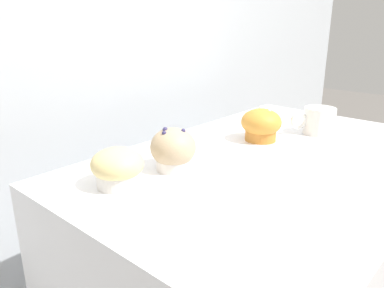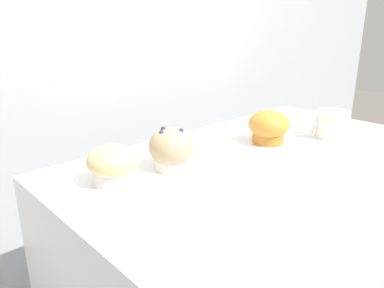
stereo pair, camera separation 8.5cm
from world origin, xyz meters
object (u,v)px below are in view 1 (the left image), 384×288
Objects in this scene: muffin_front_center at (173,150)px; muffin_back_left at (118,167)px; coffee_cup at (318,120)px; muffin_back_right at (261,125)px.

muffin_front_center is 0.96× the size of muffin_back_left.
muffin_front_center reaches higher than coffee_cup.
muffin_front_center is 0.31m from muffin_back_right.
coffee_cup is (0.61, -0.14, 0.00)m from muffin_back_left.
muffin_front_center is at bearing -9.16° from muffin_back_left.
muffin_back_right reaches higher than coffee_cup.
coffee_cup is at bearing -28.19° from muffin_back_right.
coffee_cup is (0.48, -0.12, -0.00)m from muffin_front_center.
coffee_cup is at bearing -13.20° from muffin_back_left.
muffin_front_center is 0.49m from coffee_cup.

